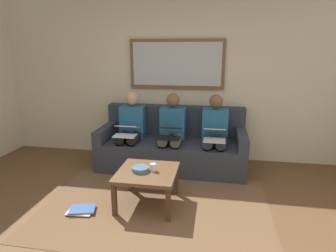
{
  "coord_description": "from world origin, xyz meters",
  "views": [
    {
      "loc": [
        -0.64,
        2.04,
        1.77
      ],
      "look_at": [
        0.0,
        -1.7,
        0.75
      ],
      "focal_mm": 30.39,
      "sensor_mm": 36.0,
      "label": 1
    }
  ],
  "objects_px": {
    "person_middle": "(172,129)",
    "laptop_white": "(126,130)",
    "laptop_silver": "(215,134)",
    "framed_mirror": "(177,64)",
    "magazine_stack": "(81,210)",
    "bowl": "(140,169)",
    "laptop_black": "(169,132)",
    "person_left": "(215,131)",
    "person_right": "(131,127)",
    "couch": "(173,146)",
    "coffee_table": "(147,175)",
    "cup": "(153,167)"
  },
  "relations": [
    {
      "from": "person_middle",
      "to": "laptop_white",
      "type": "xyz_separation_m",
      "value": [
        0.64,
        0.25,
        0.02
      ]
    },
    {
      "from": "coffee_table",
      "to": "magazine_stack",
      "type": "distance_m",
      "value": 0.83
    },
    {
      "from": "bowl",
      "to": "laptop_white",
      "type": "xyz_separation_m",
      "value": [
        0.46,
        -0.92,
        0.18
      ]
    },
    {
      "from": "person_left",
      "to": "person_right",
      "type": "distance_m",
      "value": 1.28
    },
    {
      "from": "couch",
      "to": "person_right",
      "type": "xyz_separation_m",
      "value": [
        0.64,
        0.07,
        0.3
      ]
    },
    {
      "from": "cup",
      "to": "laptop_silver",
      "type": "xyz_separation_m",
      "value": [
        -0.68,
        -0.9,
        0.16
      ]
    },
    {
      "from": "coffee_table",
      "to": "couch",
      "type": "bearing_deg",
      "value": -95.04
    },
    {
      "from": "person_middle",
      "to": "laptop_white",
      "type": "relative_size",
      "value": 3.38
    },
    {
      "from": "person_middle",
      "to": "laptop_white",
      "type": "height_order",
      "value": "person_middle"
    },
    {
      "from": "laptop_white",
      "to": "bowl",
      "type": "bearing_deg",
      "value": 116.58
    },
    {
      "from": "framed_mirror",
      "to": "person_left",
      "type": "height_order",
      "value": "framed_mirror"
    },
    {
      "from": "laptop_silver",
      "to": "laptop_white",
      "type": "distance_m",
      "value": 1.28
    },
    {
      "from": "laptop_silver",
      "to": "magazine_stack",
      "type": "distance_m",
      "value": 1.98
    },
    {
      "from": "laptop_white",
      "to": "coffee_table",
      "type": "bearing_deg",
      "value": 120.54
    },
    {
      "from": "coffee_table",
      "to": "magazine_stack",
      "type": "xyz_separation_m",
      "value": [
        0.7,
        0.3,
        -0.34
      ]
    },
    {
      "from": "couch",
      "to": "framed_mirror",
      "type": "bearing_deg",
      "value": -90.0
    },
    {
      "from": "laptop_silver",
      "to": "laptop_white",
      "type": "xyz_separation_m",
      "value": [
        1.28,
        0.01,
        -0.0
      ]
    },
    {
      "from": "couch",
      "to": "coffee_table",
      "type": "height_order",
      "value": "couch"
    },
    {
      "from": "framed_mirror",
      "to": "cup",
      "type": "height_order",
      "value": "framed_mirror"
    },
    {
      "from": "laptop_black",
      "to": "laptop_silver",
      "type": "bearing_deg",
      "value": -179.69
    },
    {
      "from": "laptop_silver",
      "to": "framed_mirror",
      "type": "bearing_deg",
      "value": -47.29
    },
    {
      "from": "person_middle",
      "to": "laptop_black",
      "type": "relative_size",
      "value": 3.21
    },
    {
      "from": "laptop_black",
      "to": "person_middle",
      "type": "bearing_deg",
      "value": -90.0
    },
    {
      "from": "couch",
      "to": "laptop_silver",
      "type": "distance_m",
      "value": 0.78
    },
    {
      "from": "cup",
      "to": "laptop_black",
      "type": "distance_m",
      "value": 0.91
    },
    {
      "from": "person_left",
      "to": "couch",
      "type": "bearing_deg",
      "value": -6.13
    },
    {
      "from": "couch",
      "to": "person_right",
      "type": "distance_m",
      "value": 0.71
    },
    {
      "from": "coffee_table",
      "to": "laptop_black",
      "type": "xyz_separation_m",
      "value": [
        -0.11,
        -0.91,
        0.26
      ]
    },
    {
      "from": "laptop_black",
      "to": "laptop_white",
      "type": "relative_size",
      "value": 1.05
    },
    {
      "from": "framed_mirror",
      "to": "person_middle",
      "type": "bearing_deg",
      "value": 90.0
    },
    {
      "from": "couch",
      "to": "laptop_black",
      "type": "xyz_separation_m",
      "value": [
        0.0,
        0.31,
        0.32
      ]
    },
    {
      "from": "framed_mirror",
      "to": "coffee_table",
      "type": "distance_m",
      "value": 2.0
    },
    {
      "from": "person_right",
      "to": "laptop_white",
      "type": "bearing_deg",
      "value": 90.0
    },
    {
      "from": "couch",
      "to": "framed_mirror",
      "type": "xyz_separation_m",
      "value": [
        0.0,
        -0.39,
        1.24
      ]
    },
    {
      "from": "person_left",
      "to": "laptop_black",
      "type": "height_order",
      "value": "person_left"
    },
    {
      "from": "laptop_silver",
      "to": "person_right",
      "type": "relative_size",
      "value": 0.33
    },
    {
      "from": "framed_mirror",
      "to": "person_middle",
      "type": "height_order",
      "value": "framed_mirror"
    },
    {
      "from": "laptop_black",
      "to": "person_right",
      "type": "bearing_deg",
      "value": -20.54
    },
    {
      "from": "bowl",
      "to": "laptop_black",
      "type": "xyz_separation_m",
      "value": [
        -0.18,
        -0.92,
        0.18
      ]
    },
    {
      "from": "magazine_stack",
      "to": "bowl",
      "type": "bearing_deg",
      "value": -155.06
    },
    {
      "from": "couch",
      "to": "bowl",
      "type": "relative_size",
      "value": 11.13
    },
    {
      "from": "bowl",
      "to": "laptop_black",
      "type": "distance_m",
      "value": 0.96
    },
    {
      "from": "person_right",
      "to": "magazine_stack",
      "type": "bearing_deg",
      "value": 83.6
    },
    {
      "from": "bowl",
      "to": "laptop_white",
      "type": "bearing_deg",
      "value": -63.42
    },
    {
      "from": "framed_mirror",
      "to": "laptop_silver",
      "type": "relative_size",
      "value": 4.04
    },
    {
      "from": "bowl",
      "to": "person_middle",
      "type": "xyz_separation_m",
      "value": [
        -0.18,
        -1.16,
        0.16
      ]
    },
    {
      "from": "bowl",
      "to": "person_right",
      "type": "bearing_deg",
      "value": -68.48
    },
    {
      "from": "coffee_table",
      "to": "laptop_white",
      "type": "bearing_deg",
      "value": -59.46
    },
    {
      "from": "coffee_table",
      "to": "person_middle",
      "type": "bearing_deg",
      "value": -95.33
    },
    {
      "from": "couch",
      "to": "bowl",
      "type": "height_order",
      "value": "couch"
    }
  ]
}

